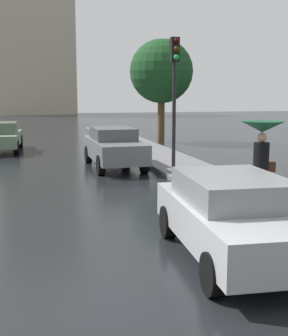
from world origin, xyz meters
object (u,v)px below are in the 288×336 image
object	(u,v)px
traffic_light	(175,80)
street_tree_near	(161,72)
car_green_near_kerb	(2,137)
car_silver_mid_road	(234,215)
pedestrian_with_umbrella_far	(262,139)
car_grey_behind_camera	(114,147)

from	to	relation	value
traffic_light	street_tree_near	distance (m)	10.68
car_green_near_kerb	car_silver_mid_road	bearing A→B (deg)	108.56
car_silver_mid_road	pedestrian_with_umbrella_far	size ratio (longest dim) A/B	2.07
car_grey_behind_camera	traffic_light	xyz separation A→B (m)	(1.54, -2.41, 2.35)
car_green_near_kerb	street_tree_near	xyz separation A→B (m)	(8.38, 2.04, 3.17)
car_green_near_kerb	traffic_light	size ratio (longest dim) A/B	0.98
car_grey_behind_camera	pedestrian_with_umbrella_far	xyz separation A→B (m)	(2.20, -6.98, 0.90)
car_silver_mid_road	street_tree_near	size ratio (longest dim) A/B	0.71
car_silver_mid_road	street_tree_near	bearing A→B (deg)	81.11
traffic_light	car_grey_behind_camera	bearing A→B (deg)	122.53
car_grey_behind_camera	traffic_light	size ratio (longest dim) A/B	1.01
car_green_near_kerb	street_tree_near	size ratio (longest dim) A/B	0.75
traffic_light	street_tree_near	bearing A→B (deg)	76.09
car_silver_mid_road	car_grey_behind_camera	size ratio (longest dim) A/B	0.92
car_silver_mid_road	car_grey_behind_camera	world-z (taller)	car_grey_behind_camera
car_silver_mid_road	street_tree_near	xyz separation A→B (m)	(3.88, 17.70, 3.16)
car_silver_mid_road	pedestrian_with_umbrella_far	world-z (taller)	pedestrian_with_umbrella_far
car_grey_behind_camera	pedestrian_with_umbrella_far	world-z (taller)	pedestrian_with_umbrella_far
pedestrian_with_umbrella_far	traffic_light	bearing A→B (deg)	-81.68
car_silver_mid_road	pedestrian_with_umbrella_far	bearing A→B (deg)	58.22
traffic_light	car_green_near_kerb	bearing A→B (deg)	125.03
car_silver_mid_road	pedestrian_with_umbrella_far	distance (m)	3.55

